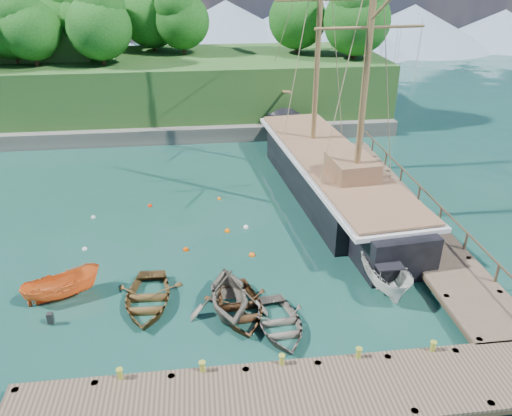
{
  "coord_description": "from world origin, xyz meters",
  "views": [
    {
      "loc": [
        -0.68,
        -19.12,
        14.46
      ],
      "look_at": [
        2.27,
        5.34,
        2.0
      ],
      "focal_mm": 35.0,
      "sensor_mm": 36.0,
      "label": 1
    }
  ],
  "objects_px": {
    "rowboat_1": "(229,311)",
    "rowboat_2": "(240,313)",
    "motorboat_orange": "(64,297)",
    "rowboat_0": "(148,305)",
    "schooner": "(331,179)",
    "cabin_boat_white": "(383,286)",
    "rowboat_3": "(279,329)"
  },
  "relations": [
    {
      "from": "rowboat_2",
      "to": "rowboat_3",
      "type": "relative_size",
      "value": 1.07
    },
    {
      "from": "rowboat_0",
      "to": "cabin_boat_white",
      "type": "bearing_deg",
      "value": 2.84
    },
    {
      "from": "rowboat_0",
      "to": "schooner",
      "type": "distance_m",
      "value": 15.79
    },
    {
      "from": "rowboat_0",
      "to": "rowboat_1",
      "type": "height_order",
      "value": "rowboat_1"
    },
    {
      "from": "rowboat_2",
      "to": "motorboat_orange",
      "type": "relative_size",
      "value": 1.15
    },
    {
      "from": "cabin_boat_white",
      "to": "schooner",
      "type": "relative_size",
      "value": 0.16
    },
    {
      "from": "rowboat_2",
      "to": "rowboat_3",
      "type": "distance_m",
      "value": 2.05
    },
    {
      "from": "rowboat_1",
      "to": "rowboat_3",
      "type": "height_order",
      "value": "rowboat_1"
    },
    {
      "from": "rowboat_2",
      "to": "schooner",
      "type": "xyz_separation_m",
      "value": [
        7.22,
        11.95,
        1.13
      ]
    },
    {
      "from": "rowboat_3",
      "to": "motorboat_orange",
      "type": "distance_m",
      "value": 10.41
    },
    {
      "from": "schooner",
      "to": "motorboat_orange",
      "type": "bearing_deg",
      "value": -153.34
    },
    {
      "from": "rowboat_3",
      "to": "cabin_boat_white",
      "type": "distance_m",
      "value": 6.11
    },
    {
      "from": "rowboat_1",
      "to": "rowboat_2",
      "type": "height_order",
      "value": "rowboat_1"
    },
    {
      "from": "rowboat_1",
      "to": "rowboat_3",
      "type": "xyz_separation_m",
      "value": [
        2.09,
        -1.51,
        0.0
      ]
    },
    {
      "from": "motorboat_orange",
      "to": "cabin_boat_white",
      "type": "relative_size",
      "value": 0.79
    },
    {
      "from": "rowboat_1",
      "to": "schooner",
      "type": "bearing_deg",
      "value": 54.73
    },
    {
      "from": "rowboat_2",
      "to": "cabin_boat_white",
      "type": "distance_m",
      "value": 7.27
    },
    {
      "from": "rowboat_0",
      "to": "motorboat_orange",
      "type": "relative_size",
      "value": 1.21
    },
    {
      "from": "rowboat_2",
      "to": "motorboat_orange",
      "type": "xyz_separation_m",
      "value": [
        -8.2,
        2.23,
        0.0
      ]
    },
    {
      "from": "cabin_boat_white",
      "to": "rowboat_1",
      "type": "bearing_deg",
      "value": -173.54
    },
    {
      "from": "rowboat_3",
      "to": "motorboat_orange",
      "type": "height_order",
      "value": "motorboat_orange"
    },
    {
      "from": "rowboat_0",
      "to": "rowboat_2",
      "type": "relative_size",
      "value": 1.05
    },
    {
      "from": "rowboat_0",
      "to": "cabin_boat_white",
      "type": "height_order",
      "value": "cabin_boat_white"
    },
    {
      "from": "rowboat_0",
      "to": "schooner",
      "type": "bearing_deg",
      "value": 45.8
    },
    {
      "from": "rowboat_3",
      "to": "motorboat_orange",
      "type": "relative_size",
      "value": 1.07
    },
    {
      "from": "rowboat_2",
      "to": "motorboat_orange",
      "type": "bearing_deg",
      "value": 159.39
    },
    {
      "from": "rowboat_1",
      "to": "rowboat_2",
      "type": "bearing_deg",
      "value": -25.5
    },
    {
      "from": "rowboat_0",
      "to": "cabin_boat_white",
      "type": "xyz_separation_m",
      "value": [
        11.38,
        0.1,
        0.0
      ]
    },
    {
      "from": "motorboat_orange",
      "to": "rowboat_3",
      "type": "bearing_deg",
      "value": -132.2
    },
    {
      "from": "rowboat_2",
      "to": "rowboat_3",
      "type": "height_order",
      "value": "rowboat_2"
    },
    {
      "from": "rowboat_0",
      "to": "motorboat_orange",
      "type": "xyz_separation_m",
      "value": [
        -3.99,
        1.11,
        0.0
      ]
    },
    {
      "from": "rowboat_0",
      "to": "rowboat_2",
      "type": "xyz_separation_m",
      "value": [
        4.21,
        -1.12,
        0.0
      ]
    }
  ]
}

